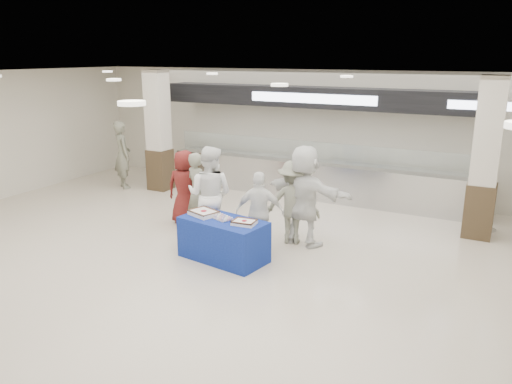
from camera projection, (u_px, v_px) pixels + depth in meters
The scene contains 15 objects.
ground at pixel (196, 275), 8.35m from camera, with size 14.00×14.00×0.00m, color beige.
serving_line at pixel (315, 153), 12.65m from camera, with size 8.70×0.85×2.80m.
column_left at pixel (159, 134), 13.31m from camera, with size 0.55×0.55×3.20m.
column_right at pixel (485, 163), 9.74m from camera, with size 0.55×0.55×3.20m.
display_table at pixel (223, 240), 8.92m from camera, with size 1.55×0.78×0.75m, color navy.
sheet_cake_left at pixel (204, 212), 9.05m from camera, with size 0.59×0.52×0.10m.
sheet_cake_right at pixel (244, 222), 8.56m from camera, with size 0.42×0.34×0.09m.
cupcake_tray at pixel (222, 217), 8.85m from camera, with size 0.42×0.38×0.06m.
civilian_maroon at pixel (185, 187), 10.75m from camera, with size 0.79×0.51×1.62m, color maroon.
soldier_a at pixel (197, 191), 10.42m from camera, with size 0.60×0.39×1.63m, color slate.
chef_tall at pixel (210, 195), 9.65m from camera, with size 0.92×0.72×1.90m, color white.
chef_short at pixel (260, 212), 9.18m from camera, with size 0.90×0.37×1.53m, color white.
soldier_b at pixel (293, 202), 9.62m from camera, with size 1.05×0.61×1.63m, color slate.
civilian_white at pixel (304, 196), 9.48m from camera, with size 1.82×0.58×1.96m, color white.
soldier_bg at pixel (123, 155), 13.62m from camera, with size 0.67×0.44×1.84m, color slate.
Camera 1 is at (4.45, -6.33, 3.57)m, focal length 35.00 mm.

